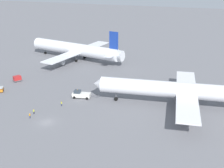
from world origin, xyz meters
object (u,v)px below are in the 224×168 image
object	(u,v)px
gse_container_dolly_flat	(17,78)
ground_crew_ramp_agent_by_cones	(62,104)
airliner_being_pushed	(180,91)
pushback_tug	(81,94)
ground_crew_wing_walker_right	(34,111)
airliner_at_gate_left	(75,49)
gse_baggage_cart_trailing	(1,90)
ground_crew_marshaller_foreground	(30,116)

from	to	relation	value
gse_container_dolly_flat	ground_crew_ramp_agent_by_cones	distance (m)	31.09
airliner_being_pushed	ground_crew_ramp_agent_by_cones	world-z (taller)	airliner_being_pushed
airliner_being_pushed	pushback_tug	size ratio (longest dim) A/B	5.90
airliner_being_pushed	ground_crew_wing_walker_right	distance (m)	45.92
airliner_being_pushed	pushback_tug	bearing A→B (deg)	-172.69
pushback_tug	gse_container_dolly_flat	bearing A→B (deg)	167.86
gse_container_dolly_flat	ground_crew_wing_walker_right	distance (m)	31.46
ground_crew_wing_walker_right	ground_crew_ramp_agent_by_cones	bearing A→B (deg)	55.50
pushback_tug	airliner_at_gate_left	bearing A→B (deg)	117.99
airliner_being_pushed	gse_baggage_cart_trailing	world-z (taller)	airliner_being_pushed
ground_crew_ramp_agent_by_cones	gse_container_dolly_flat	bearing A→B (deg)	151.86
airliner_at_gate_left	pushback_tug	bearing A→B (deg)	-62.01
pushback_tug	gse_container_dolly_flat	distance (m)	31.22
airliner_being_pushed	ground_crew_ramp_agent_by_cones	bearing A→B (deg)	-161.04
ground_crew_ramp_agent_by_cones	ground_crew_wing_walker_right	xyz separation A→B (m)	(-5.31, -7.73, -0.08)
airliner_at_gate_left	airliner_being_pushed	distance (m)	66.43
gse_container_dolly_flat	ground_crew_wing_walker_right	bearing A→B (deg)	-45.37
gse_baggage_cart_trailing	ground_crew_wing_walker_right	xyz separation A→B (m)	(21.05, -11.26, -0.03)
airliner_at_gate_left	gse_container_dolly_flat	size ratio (longest dim) A/B	13.70
ground_crew_ramp_agent_by_cones	ground_crew_marshaller_foreground	distance (m)	11.61
gse_container_dolly_flat	airliner_at_gate_left	bearing A→B (deg)	76.63
airliner_being_pushed	pushback_tug	distance (m)	33.18
ground_crew_ramp_agent_by_cones	ground_crew_wing_walker_right	size ratio (longest dim) A/B	1.08
gse_baggage_cart_trailing	ground_crew_marshaller_foreground	size ratio (longest dim) A/B	1.84
pushback_tug	ground_crew_ramp_agent_by_cones	bearing A→B (deg)	-111.02
pushback_tug	ground_crew_wing_walker_right	world-z (taller)	pushback_tug
ground_crew_marshaller_foreground	airliner_being_pushed	bearing A→B (deg)	29.37
ground_crew_marshaller_foreground	airliner_at_gate_left	bearing A→B (deg)	103.26
ground_crew_marshaller_foreground	ground_crew_wing_walker_right	bearing A→B (deg)	99.60
airliner_at_gate_left	ground_crew_marshaller_foreground	xyz separation A→B (m)	(14.22, -60.37, -4.23)
gse_container_dolly_flat	ground_crew_marshaller_foreground	distance (m)	33.85
airliner_being_pushed	airliner_at_gate_left	bearing A→B (deg)	145.61
pushback_tug	gse_baggage_cart_trailing	xyz separation A→B (m)	(-29.47, -4.56, -0.40)
airliner_at_gate_left	pushback_tug	distance (m)	47.39
airliner_at_gate_left	gse_container_dolly_flat	world-z (taller)	airliner_at_gate_left
gse_baggage_cart_trailing	airliner_being_pushed	bearing A→B (deg)	8.02
gse_baggage_cart_trailing	ground_crew_marshaller_foreground	bearing A→B (deg)	-33.21
gse_baggage_cart_trailing	pushback_tug	bearing A→B (deg)	8.80
airliner_at_gate_left	ground_crew_ramp_agent_by_cones	bearing A→B (deg)	-69.07
ground_crew_wing_walker_right	gse_baggage_cart_trailing	bearing A→B (deg)	151.85
gse_container_dolly_flat	ground_crew_marshaller_foreground	world-z (taller)	gse_container_dolly_flat
airliner_at_gate_left	ground_crew_wing_walker_right	world-z (taller)	airliner_at_gate_left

